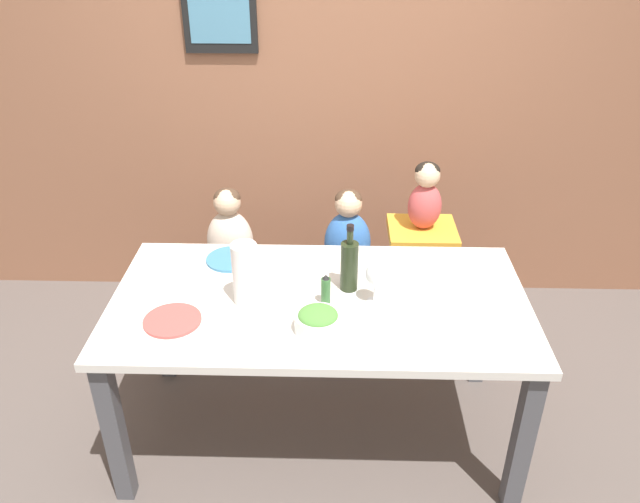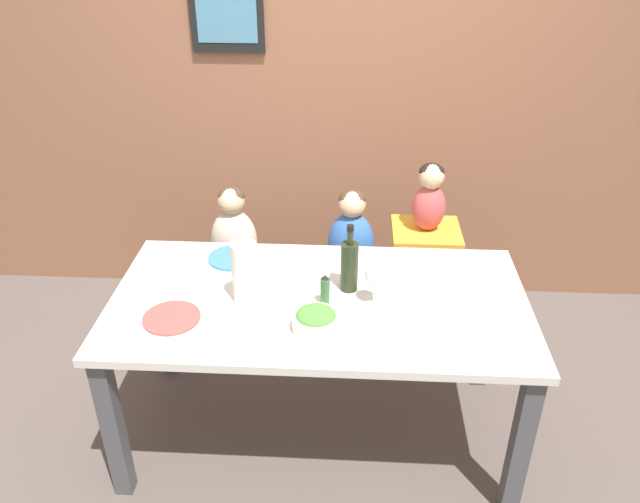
{
  "view_description": "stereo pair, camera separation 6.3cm",
  "coord_description": "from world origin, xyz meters",
  "px_view_note": "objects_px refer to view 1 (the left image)",
  "views": [
    {
      "loc": [
        0.06,
        -2.09,
        2.15
      ],
      "look_at": [
        0.0,
        0.07,
        0.91
      ],
      "focal_mm": 35.0,
      "sensor_mm": 36.0,
      "label": 1
    },
    {
      "loc": [
        0.12,
        -2.09,
        2.15
      ],
      "look_at": [
        0.0,
        0.07,
        0.91
      ],
      "focal_mm": 35.0,
      "sensor_mm": 36.0,
      "label": 2
    }
  ],
  "objects_px": {
    "wine_glass_near": "(375,274)",
    "dinner_plate_front_left": "(172,320)",
    "wine_bottle": "(349,264)",
    "salad_bowl_large": "(318,320)",
    "chair_right_highchair": "(420,256)",
    "chair_far_center": "(346,283)",
    "paper_towel_roll": "(245,274)",
    "person_baby_right": "(426,194)",
    "person_child_left": "(230,233)",
    "dinner_plate_back_left": "(231,259)",
    "person_child_center": "(348,234)",
    "chair_far_left": "(234,281)"
  },
  "relations": [
    {
      "from": "wine_bottle",
      "to": "chair_far_center",
      "type": "bearing_deg",
      "value": 89.6
    },
    {
      "from": "chair_far_left",
      "to": "wine_glass_near",
      "type": "height_order",
      "value": "wine_glass_near"
    },
    {
      "from": "person_baby_right",
      "to": "wine_bottle",
      "type": "relative_size",
      "value": 1.17
    },
    {
      "from": "chair_right_highchair",
      "to": "person_baby_right",
      "type": "xyz_separation_m",
      "value": [
        0.0,
        0.0,
        0.34
      ]
    },
    {
      "from": "wine_glass_near",
      "to": "dinner_plate_front_left",
      "type": "relative_size",
      "value": 0.83
    },
    {
      "from": "chair_far_center",
      "to": "chair_far_left",
      "type": "bearing_deg",
      "value": 180.0
    },
    {
      "from": "chair_far_center",
      "to": "person_child_left",
      "type": "height_order",
      "value": "person_child_left"
    },
    {
      "from": "chair_far_center",
      "to": "chair_right_highchair",
      "type": "relative_size",
      "value": 0.63
    },
    {
      "from": "chair_far_center",
      "to": "person_baby_right",
      "type": "xyz_separation_m",
      "value": [
        0.37,
        0.0,
        0.52
      ]
    },
    {
      "from": "wine_bottle",
      "to": "salad_bowl_large",
      "type": "bearing_deg",
      "value": -112.19
    },
    {
      "from": "chair_far_left",
      "to": "wine_glass_near",
      "type": "distance_m",
      "value": 1.1
    },
    {
      "from": "person_child_left",
      "to": "person_baby_right",
      "type": "relative_size",
      "value": 1.33
    },
    {
      "from": "person_baby_right",
      "to": "chair_right_highchair",
      "type": "bearing_deg",
      "value": -90.0
    },
    {
      "from": "person_child_left",
      "to": "person_baby_right",
      "type": "bearing_deg",
      "value": 0.02
    },
    {
      "from": "chair_far_center",
      "to": "dinner_plate_front_left",
      "type": "xyz_separation_m",
      "value": [
        -0.68,
        -0.85,
        0.37
      ]
    },
    {
      "from": "chair_far_center",
      "to": "wine_bottle",
      "type": "xyz_separation_m",
      "value": [
        -0.0,
        -0.6,
        0.48
      ]
    },
    {
      "from": "person_child_center",
      "to": "dinner_plate_back_left",
      "type": "bearing_deg",
      "value": -143.51
    },
    {
      "from": "chair_far_left",
      "to": "dinner_plate_front_left",
      "type": "distance_m",
      "value": 0.93
    },
    {
      "from": "person_baby_right",
      "to": "salad_bowl_large",
      "type": "bearing_deg",
      "value": -119.05
    },
    {
      "from": "dinner_plate_back_left",
      "to": "wine_glass_near",
      "type": "bearing_deg",
      "value": -26.47
    },
    {
      "from": "dinner_plate_front_left",
      "to": "person_child_center",
      "type": "bearing_deg",
      "value": 51.45
    },
    {
      "from": "salad_bowl_large",
      "to": "dinner_plate_back_left",
      "type": "relative_size",
      "value": 0.8
    },
    {
      "from": "person_baby_right",
      "to": "dinner_plate_back_left",
      "type": "xyz_separation_m",
      "value": [
        -0.9,
        -0.39,
        -0.15
      ]
    },
    {
      "from": "chair_right_highchair",
      "to": "person_child_left",
      "type": "height_order",
      "value": "person_child_left"
    },
    {
      "from": "dinner_plate_back_left",
      "to": "person_child_left",
      "type": "bearing_deg",
      "value": 100.47
    },
    {
      "from": "person_child_left",
      "to": "person_child_center",
      "type": "distance_m",
      "value": 0.6
    },
    {
      "from": "wine_bottle",
      "to": "dinner_plate_back_left",
      "type": "distance_m",
      "value": 0.57
    },
    {
      "from": "person_child_left",
      "to": "dinner_plate_back_left",
      "type": "height_order",
      "value": "person_child_left"
    },
    {
      "from": "chair_right_highchair",
      "to": "paper_towel_roll",
      "type": "relative_size",
      "value": 2.7
    },
    {
      "from": "dinner_plate_front_left",
      "to": "person_child_left",
      "type": "bearing_deg",
      "value": 84.47
    },
    {
      "from": "wine_glass_near",
      "to": "salad_bowl_large",
      "type": "relative_size",
      "value": 1.04
    },
    {
      "from": "chair_far_center",
      "to": "paper_towel_roll",
      "type": "bearing_deg",
      "value": -120.16
    },
    {
      "from": "person_child_left",
      "to": "person_baby_right",
      "type": "height_order",
      "value": "person_baby_right"
    },
    {
      "from": "salad_bowl_large",
      "to": "wine_glass_near",
      "type": "bearing_deg",
      "value": 41.43
    },
    {
      "from": "wine_bottle",
      "to": "chair_right_highchair",
      "type": "bearing_deg",
      "value": 57.92
    },
    {
      "from": "chair_right_highchair",
      "to": "paper_towel_roll",
      "type": "height_order",
      "value": "paper_towel_roll"
    },
    {
      "from": "chair_right_highchair",
      "to": "chair_far_center",
      "type": "bearing_deg",
      "value": 180.0
    },
    {
      "from": "dinner_plate_front_left",
      "to": "wine_bottle",
      "type": "bearing_deg",
      "value": 20.35
    },
    {
      "from": "chair_far_left",
      "to": "chair_right_highchair",
      "type": "relative_size",
      "value": 0.63
    },
    {
      "from": "person_child_left",
      "to": "dinner_plate_front_left",
      "type": "distance_m",
      "value": 0.86
    },
    {
      "from": "chair_right_highchair",
      "to": "wine_bottle",
      "type": "bearing_deg",
      "value": -122.08
    },
    {
      "from": "chair_far_center",
      "to": "person_child_left",
      "type": "xyz_separation_m",
      "value": [
        -0.6,
        0.0,
        0.29
      ]
    },
    {
      "from": "wine_glass_near",
      "to": "dinner_plate_back_left",
      "type": "height_order",
      "value": "wine_glass_near"
    },
    {
      "from": "wine_glass_near",
      "to": "dinner_plate_front_left",
      "type": "height_order",
      "value": "wine_glass_near"
    },
    {
      "from": "chair_right_highchair",
      "to": "person_child_center",
      "type": "distance_m",
      "value": 0.39
    },
    {
      "from": "chair_far_left",
      "to": "chair_right_highchair",
      "type": "xyz_separation_m",
      "value": [
        0.97,
        0.0,
        0.17
      ]
    },
    {
      "from": "person_child_left",
      "to": "chair_right_highchair",
      "type": "bearing_deg",
      "value": -0.04
    },
    {
      "from": "wine_glass_near",
      "to": "chair_far_left",
      "type": "bearing_deg",
      "value": 134.82
    },
    {
      "from": "paper_towel_roll",
      "to": "dinner_plate_back_left",
      "type": "relative_size",
      "value": 1.18
    },
    {
      "from": "chair_far_left",
      "to": "paper_towel_roll",
      "type": "distance_m",
      "value": 0.88
    }
  ]
}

